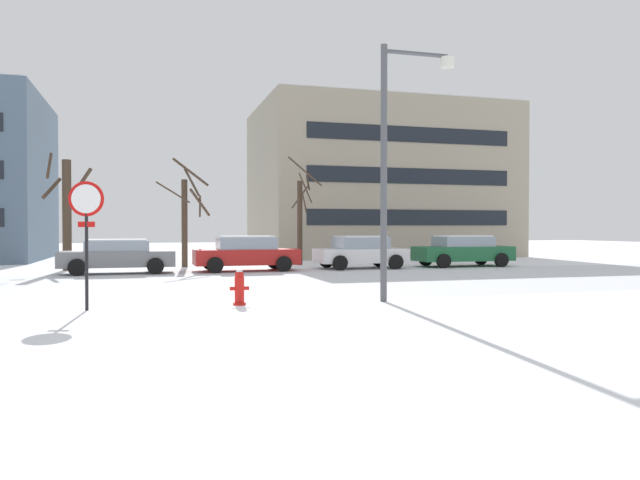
{
  "coord_description": "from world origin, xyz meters",
  "views": [
    {
      "loc": [
        -0.94,
        -15.14,
        1.78
      ],
      "look_at": [
        5.07,
        5.83,
        1.34
      ],
      "focal_mm": 33.86,
      "sensor_mm": 36.0,
      "label": 1
    }
  ],
  "objects_px": {
    "parked_car_gray": "(118,256)",
    "stop_sign": "(86,220)",
    "parked_car_red": "(246,253)",
    "parked_car_white": "(360,252)",
    "fire_hydrant": "(239,287)",
    "parked_car_green": "(463,250)",
    "street_lamp": "(397,146)"
  },
  "relations": [
    {
      "from": "parked_car_red",
      "to": "parked_car_white",
      "type": "bearing_deg",
      "value": 1.3
    },
    {
      "from": "stop_sign",
      "to": "fire_hydrant",
      "type": "height_order",
      "value": "stop_sign"
    },
    {
      "from": "stop_sign",
      "to": "fire_hydrant",
      "type": "bearing_deg",
      "value": -0.2
    },
    {
      "from": "fire_hydrant",
      "to": "parked_car_red",
      "type": "relative_size",
      "value": 0.19
    },
    {
      "from": "parked_car_green",
      "to": "parked_car_red",
      "type": "bearing_deg",
      "value": -179.09
    },
    {
      "from": "street_lamp",
      "to": "parked_car_gray",
      "type": "xyz_separation_m",
      "value": [
        -6.95,
        11.26,
        -3.07
      ]
    },
    {
      "from": "fire_hydrant",
      "to": "parked_car_gray",
      "type": "distance_m",
      "value": 11.43
    },
    {
      "from": "parked_car_red",
      "to": "street_lamp",
      "type": "bearing_deg",
      "value": -80.46
    },
    {
      "from": "parked_car_red",
      "to": "parked_car_green",
      "type": "relative_size",
      "value": 0.95
    },
    {
      "from": "fire_hydrant",
      "to": "parked_car_gray",
      "type": "height_order",
      "value": "parked_car_gray"
    },
    {
      "from": "parked_car_gray",
      "to": "parked_car_green",
      "type": "height_order",
      "value": "parked_car_green"
    },
    {
      "from": "parked_car_red",
      "to": "parked_car_green",
      "type": "distance_m",
      "value": 10.13
    },
    {
      "from": "stop_sign",
      "to": "parked_car_white",
      "type": "relative_size",
      "value": 0.71
    },
    {
      "from": "stop_sign",
      "to": "parked_car_gray",
      "type": "bearing_deg",
      "value": 89.3
    },
    {
      "from": "parked_car_gray",
      "to": "stop_sign",
      "type": "bearing_deg",
      "value": -90.7
    },
    {
      "from": "street_lamp",
      "to": "parked_car_white",
      "type": "xyz_separation_m",
      "value": [
        3.17,
        11.37,
        -3.04
      ]
    },
    {
      "from": "parked_car_green",
      "to": "parked_car_white",
      "type": "bearing_deg",
      "value": -179.48
    },
    {
      "from": "parked_car_white",
      "to": "street_lamp",
      "type": "bearing_deg",
      "value": -105.59
    },
    {
      "from": "parked_car_gray",
      "to": "fire_hydrant",
      "type": "bearing_deg",
      "value": -73.91
    },
    {
      "from": "street_lamp",
      "to": "parked_car_green",
      "type": "height_order",
      "value": "street_lamp"
    },
    {
      "from": "street_lamp",
      "to": "parked_car_green",
      "type": "xyz_separation_m",
      "value": [
        8.23,
        11.41,
        -3.03
      ]
    },
    {
      "from": "parked_car_red",
      "to": "parked_car_green",
      "type": "bearing_deg",
      "value": 0.91
    },
    {
      "from": "parked_car_gray",
      "to": "parked_car_white",
      "type": "distance_m",
      "value": 10.12
    },
    {
      "from": "stop_sign",
      "to": "parked_car_gray",
      "type": "relative_size",
      "value": 0.64
    },
    {
      "from": "parked_car_red",
      "to": "parked_car_green",
      "type": "xyz_separation_m",
      "value": [
        10.12,
        0.16,
        -0.0
      ]
    },
    {
      "from": "parked_car_red",
      "to": "parked_car_white",
      "type": "relative_size",
      "value": 1.09
    },
    {
      "from": "stop_sign",
      "to": "fire_hydrant",
      "type": "relative_size",
      "value": 3.37
    },
    {
      "from": "street_lamp",
      "to": "parked_car_red",
      "type": "height_order",
      "value": "street_lamp"
    },
    {
      "from": "fire_hydrant",
      "to": "street_lamp",
      "type": "distance_m",
      "value": 5.07
    },
    {
      "from": "street_lamp",
      "to": "parked_car_green",
      "type": "relative_size",
      "value": 1.36
    },
    {
      "from": "parked_car_gray",
      "to": "parked_car_white",
      "type": "relative_size",
      "value": 1.11
    },
    {
      "from": "stop_sign",
      "to": "parked_car_green",
      "type": "distance_m",
      "value": 18.97
    }
  ]
}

